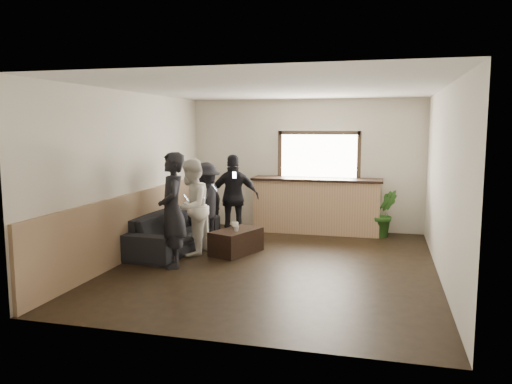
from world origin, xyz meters
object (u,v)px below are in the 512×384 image
(sofa, at_px, (174,231))
(cup_b, at_px, (236,229))
(person_b, at_px, (191,207))
(bar_counter, at_px, (317,202))
(coffee_table, at_px, (236,242))
(potted_plant, at_px, (384,213))
(person_d, at_px, (234,197))
(person_c, at_px, (206,204))
(person_a, at_px, (172,210))
(cup_a, at_px, (235,225))

(sofa, bearing_deg, cup_b, -91.24)
(person_b, bearing_deg, bar_counter, 141.40)
(cup_b, bearing_deg, coffee_table, 107.41)
(coffee_table, xyz_separation_m, potted_plant, (2.50, 2.01, 0.27))
(bar_counter, bearing_deg, person_d, -143.94)
(coffee_table, bearing_deg, potted_plant, 38.81)
(cup_b, relative_size, person_c, 0.06)
(person_b, height_order, person_c, person_b)
(potted_plant, xyz_separation_m, person_d, (-2.86, -0.95, 0.36))
(cup_b, distance_m, person_a, 1.29)
(potted_plant, xyz_separation_m, person_c, (-3.23, -1.54, 0.30))
(sofa, distance_m, cup_b, 1.23)
(person_a, bearing_deg, person_b, 152.84)
(sofa, relative_size, person_b, 1.38)
(bar_counter, bearing_deg, person_c, -137.92)
(person_b, bearing_deg, cup_a, 124.73)
(coffee_table, relative_size, person_b, 0.57)
(bar_counter, height_order, person_a, bar_counter)
(person_c, height_order, person_d, person_d)
(potted_plant, relative_size, person_d, 0.57)
(person_a, xyz_separation_m, person_d, (0.37, 2.11, -0.07))
(coffee_table, relative_size, cup_b, 9.37)
(coffee_table, relative_size, potted_plant, 0.98)
(person_a, relative_size, person_d, 1.09)
(bar_counter, distance_m, cup_a, 2.29)
(bar_counter, xyz_separation_m, person_d, (-1.48, -1.08, 0.20))
(person_a, relative_size, person_c, 1.17)
(cup_a, distance_m, person_d, 0.97)
(potted_plant, relative_size, person_a, 0.53)
(person_b, relative_size, person_d, 0.99)
(coffee_table, bearing_deg, person_b, -160.53)
(cup_a, xyz_separation_m, person_a, (-0.65, -1.25, 0.44))
(person_a, xyz_separation_m, person_b, (0.00, 0.79, -0.08))
(sofa, bearing_deg, bar_counter, -43.65)
(bar_counter, xyz_separation_m, cup_a, (-1.21, -1.94, -0.17))
(potted_plant, relative_size, person_c, 0.62)
(person_a, distance_m, person_c, 1.52)
(sofa, xyz_separation_m, person_d, (0.82, 1.07, 0.50))
(coffee_table, bearing_deg, person_a, -125.10)
(potted_plant, relative_size, person_b, 0.58)
(cup_a, height_order, person_a, person_a)
(bar_counter, height_order, person_b, bar_counter)
(bar_counter, distance_m, cup_b, 2.50)
(person_c, bearing_deg, coffee_table, 68.27)
(bar_counter, bearing_deg, cup_a, -121.93)
(coffee_table, bearing_deg, person_c, 147.55)
(sofa, distance_m, person_c, 0.79)
(cup_a, relative_size, potted_plant, 0.13)
(cup_a, relative_size, person_d, 0.08)
(person_a, bearing_deg, bar_counter, 122.87)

